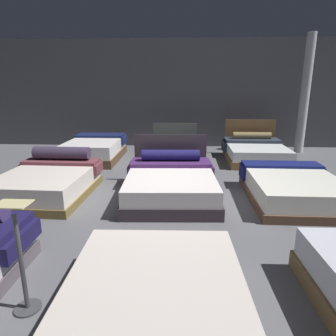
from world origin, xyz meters
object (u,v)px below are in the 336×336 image
at_px(bed_7, 174,152).
at_px(bed_3, 48,182).
at_px(bed_4, 171,183).
at_px(bed_5, 293,188).
at_px(bed_1, 155,305).
at_px(support_pillar, 305,95).
at_px(price_sign, 22,271).
at_px(bed_8, 255,151).
at_px(bed_6, 95,149).

bearing_deg(bed_7, bed_3, -126.53).
bearing_deg(bed_3, bed_4, 3.02).
bearing_deg(bed_5, bed_1, -125.38).
bearing_deg(support_pillar, bed_5, -111.48).
bearing_deg(price_sign, bed_3, 110.93).
height_order(bed_5, support_pillar, support_pillar).
bearing_deg(bed_8, bed_1, -109.15).
xyz_separation_m(bed_1, bed_5, (2.19, 3.04, 0.03)).
xyz_separation_m(bed_1, support_pillar, (3.84, 7.24, 1.55)).
relative_size(bed_7, price_sign, 1.96).
bearing_deg(support_pillar, bed_7, -162.64).
relative_size(bed_4, bed_6, 0.99).
relative_size(price_sign, support_pillar, 0.30).
distance_m(bed_6, price_sign, 5.95).
distance_m(bed_3, bed_4, 2.30).
xyz_separation_m(bed_7, price_sign, (-1.14, -5.90, 0.20)).
distance_m(bed_1, bed_5, 3.74).
bearing_deg(bed_1, bed_6, 109.15).
distance_m(bed_5, bed_7, 3.74).
relative_size(bed_3, bed_7, 0.97).
relative_size(bed_1, bed_7, 0.97).
xyz_separation_m(bed_3, bed_7, (2.26, 2.97, -0.05)).
height_order(bed_1, bed_4, bed_4).
xyz_separation_m(bed_6, bed_7, (2.22, 0.05, -0.07)).
bearing_deg(bed_1, bed_3, 125.39).
bearing_deg(bed_3, bed_8, 34.79).
distance_m(bed_1, bed_6, 6.39).
distance_m(bed_5, bed_8, 3.00).
relative_size(bed_1, bed_3, 1.00).
distance_m(bed_6, support_pillar, 6.42).
bearing_deg(bed_7, bed_5, -52.39).
bearing_deg(bed_6, bed_3, -91.10).
relative_size(bed_8, price_sign, 1.92).
bearing_deg(bed_4, bed_7, 88.28).
height_order(bed_6, bed_8, bed_8).
relative_size(bed_3, bed_8, 0.99).
bearing_deg(price_sign, bed_6, 100.52).
height_order(bed_3, bed_8, bed_8).
bearing_deg(bed_4, support_pillar, 44.28).
distance_m(bed_3, bed_8, 5.41).
height_order(bed_4, bed_5, bed_4).
xyz_separation_m(bed_8, price_sign, (-3.39, -5.91, 0.14)).
distance_m(bed_8, price_sign, 6.81).
bearing_deg(bed_5, price_sign, -138.85).
xyz_separation_m(bed_5, bed_8, (0.02, 3.00, 0.03)).
xyz_separation_m(bed_7, support_pillar, (3.90, 1.22, 1.54)).
distance_m(bed_8, support_pillar, 2.53).
height_order(bed_3, price_sign, price_sign).
bearing_deg(bed_3, bed_6, 90.72).
xyz_separation_m(bed_4, support_pillar, (3.85, 4.12, 1.49)).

